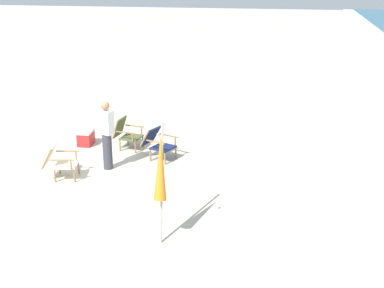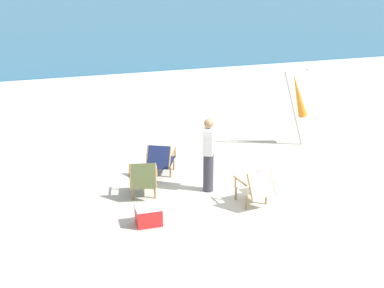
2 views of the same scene
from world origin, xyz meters
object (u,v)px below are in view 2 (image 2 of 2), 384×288
at_px(beach_chair_front_left, 160,159).
at_px(cooler_box, 149,215).
at_px(beach_chair_mid_center, 143,179).
at_px(umbrella_furled_orange, 298,96).
at_px(beach_chair_back_right, 256,186).
at_px(person_near_chairs, 209,154).

relative_size(beach_chair_front_left, cooler_box, 1.92).
height_order(beach_chair_mid_center, umbrella_furled_orange, umbrella_furled_orange).
xyz_separation_m(beach_chair_back_right, beach_chair_front_left, (-1.53, 1.92, -0.00)).
distance_m(beach_chair_front_left, umbrella_furled_orange, 3.99).
xyz_separation_m(beach_chair_front_left, person_near_chairs, (0.82, -1.01, 0.42)).
bearing_deg(person_near_chairs, beach_chair_front_left, 129.07).
xyz_separation_m(beach_chair_back_right, umbrella_furled_orange, (2.25, 2.81, 0.90)).
distance_m(beach_chair_mid_center, beach_chair_front_left, 1.11).
xyz_separation_m(beach_chair_mid_center, umbrella_furled_orange, (4.36, 1.85, 0.90)).
bearing_deg(beach_chair_back_right, beach_chair_front_left, 128.62).
distance_m(beach_chair_back_right, person_near_chairs, 1.23).
bearing_deg(beach_chair_front_left, person_near_chairs, -50.93).
distance_m(beach_chair_mid_center, person_near_chairs, 1.46).
xyz_separation_m(beach_chair_mid_center, beach_chair_back_right, (2.11, -0.97, -0.01)).
relative_size(beach_chair_front_left, umbrella_furled_orange, 0.46).
relative_size(beach_chair_mid_center, cooler_box, 1.67).
distance_m(umbrella_furled_orange, person_near_chairs, 3.56).
distance_m(beach_chair_back_right, cooler_box, 2.25).
height_order(beach_chair_front_left, umbrella_furled_orange, umbrella_furled_orange).
bearing_deg(beach_chair_back_right, person_near_chairs, 128.12).
xyz_separation_m(beach_chair_mid_center, person_near_chairs, (1.40, -0.06, 0.41)).
bearing_deg(beach_chair_front_left, beach_chair_back_right, -51.38).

